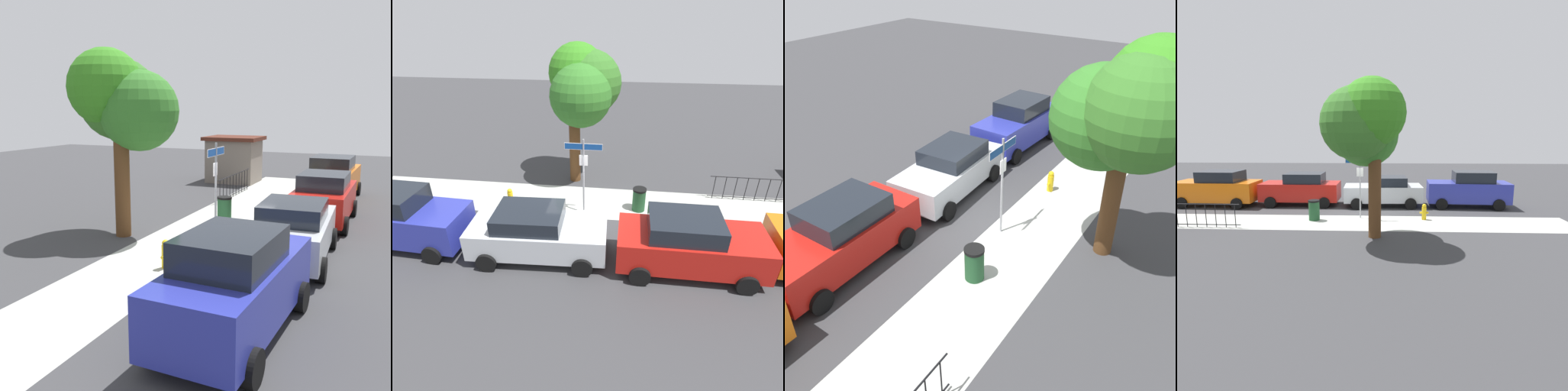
% 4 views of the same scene
% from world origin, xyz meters
% --- Properties ---
extents(ground_plane, '(60.00, 60.00, 0.00)m').
position_xyz_m(ground_plane, '(0.00, 0.00, 0.00)').
color(ground_plane, '#38383A').
extents(sidewalk_strip, '(24.00, 2.60, 0.00)m').
position_xyz_m(sidewalk_strip, '(2.00, 1.30, 0.00)').
color(sidewalk_strip, '#A9ABA4').
rests_on(sidewalk_strip, ground_plane).
extents(street_sign, '(1.41, 0.07, 3.12)m').
position_xyz_m(street_sign, '(-0.11, 0.40, 2.19)').
color(street_sign, '#9EA0A5').
rests_on(street_sign, ground_plane).
extents(shade_tree, '(3.18, 3.60, 6.10)m').
position_xyz_m(shade_tree, '(-0.54, 3.54, 4.42)').
color(shade_tree, '#54341A').
rests_on(shade_tree, ground_plane).
extents(car_blue, '(4.56, 2.13, 2.04)m').
position_xyz_m(car_blue, '(-6.05, -2.30, 1.01)').
color(car_blue, '#29319B').
rests_on(car_blue, ground_plane).
extents(car_silver, '(4.48, 2.26, 1.71)m').
position_xyz_m(car_silver, '(-1.25, -2.37, 0.87)').
color(car_silver, '#B8BCC2').
rests_on(car_silver, ground_plane).
extents(car_red, '(4.48, 2.07, 1.88)m').
position_xyz_m(car_red, '(3.55, -2.45, 0.95)').
color(car_red, '#B61812').
rests_on(car_red, ground_plane).
extents(fire_hydrant, '(0.42, 0.22, 0.78)m').
position_xyz_m(fire_hydrant, '(-3.23, 0.60, 0.38)').
color(fire_hydrant, yellow).
rests_on(fire_hydrant, ground_plane).
extents(trash_bin, '(0.55, 0.55, 0.98)m').
position_xyz_m(trash_bin, '(2.09, 0.90, 0.49)').
color(trash_bin, '#1E4C28').
rests_on(trash_bin, ground_plane).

